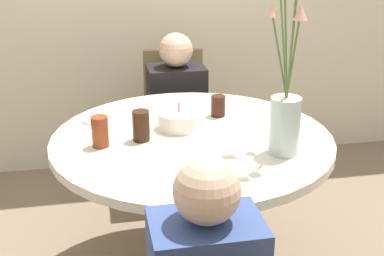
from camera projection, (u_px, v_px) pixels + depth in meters
dining_table at (192, 165)px, 2.45m from camera, size 1.26×1.26×0.76m
chair_right_flank at (175, 113)px, 3.43m from camera, size 0.43×0.43×0.89m
birthday_cake at (179, 120)px, 2.47m from camera, size 0.19×0.19×0.12m
flower_vase at (285, 103)px, 2.15m from camera, size 0.17×0.26×0.80m
side_plate at (98, 119)px, 2.58m from camera, size 0.16×0.16×0.01m
drink_glass_0 at (141, 126)px, 2.33m from camera, size 0.08×0.08×0.14m
drink_glass_1 at (100, 132)px, 2.27m from camera, size 0.07×0.07×0.13m
drink_glass_2 at (218, 106)px, 2.62m from camera, size 0.07×0.07×0.10m
person_woman at (177, 123)px, 3.28m from camera, size 0.34×0.24×1.05m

